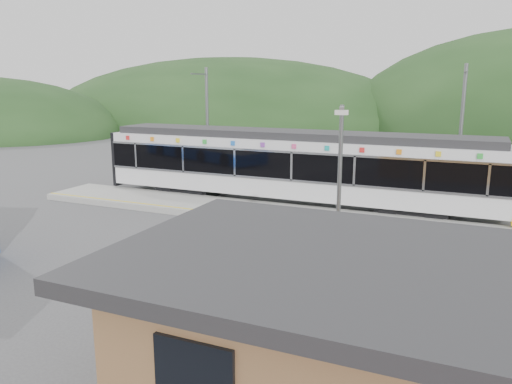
% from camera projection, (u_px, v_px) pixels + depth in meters
% --- Properties ---
extents(ground, '(120.00, 120.00, 0.00)m').
position_uv_depth(ground, '(257.00, 238.00, 19.98)').
color(ground, '#4C4C4F').
rests_on(ground, ground).
extents(hills, '(146.00, 149.00, 26.00)m').
position_uv_depth(hills, '(431.00, 222.00, 22.26)').
color(hills, '#1E3D19').
rests_on(hills, ground).
extents(platform, '(26.00, 3.20, 0.30)m').
position_uv_depth(platform, '(286.00, 215.00, 22.90)').
color(platform, '#9E9E99').
rests_on(platform, ground).
extents(yellow_line, '(26.00, 0.10, 0.01)m').
position_uv_depth(yellow_line, '(275.00, 219.00, 21.70)').
color(yellow_line, yellow).
rests_on(yellow_line, platform).
extents(train, '(20.44, 3.01, 3.74)m').
position_uv_depth(train, '(293.00, 165.00, 25.16)').
color(train, black).
rests_on(train, ground).
extents(catenary_mast_west, '(0.18, 1.80, 7.00)m').
position_uv_depth(catenary_mast_west, '(207.00, 125.00, 29.62)').
color(catenary_mast_west, slate).
rests_on(catenary_mast_west, ground).
extents(catenary_mast_east, '(0.18, 1.80, 7.00)m').
position_uv_depth(catenary_mast_east, '(460.00, 135.00, 24.10)').
color(catenary_mast_east, slate).
rests_on(catenary_mast_east, ground).
extents(station_shelter, '(9.20, 6.20, 3.00)m').
position_uv_depth(station_shelter, '(358.00, 332.00, 9.23)').
color(station_shelter, olive).
rests_on(station_shelter, ground).
extents(lamp_post, '(0.38, 1.01, 5.49)m').
position_uv_depth(lamp_post, '(338.00, 184.00, 13.97)').
color(lamp_post, slate).
rests_on(lamp_post, ground).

